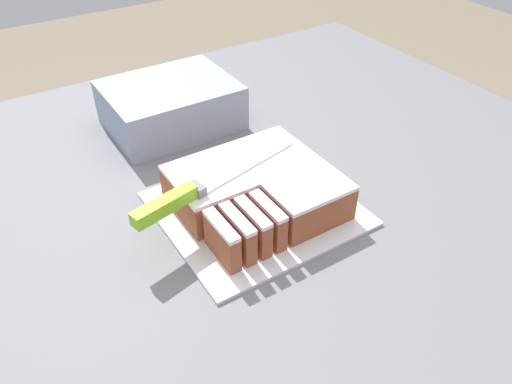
{
  "coord_description": "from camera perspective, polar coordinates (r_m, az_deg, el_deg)",
  "views": [
    {
      "loc": [
        -0.36,
        -0.65,
        1.49
      ],
      "look_at": [
        -0.01,
        -0.1,
        0.99
      ],
      "focal_mm": 35.0,
      "sensor_mm": 36.0,
      "label": 1
    }
  ],
  "objects": [
    {
      "name": "storage_box",
      "position": [
        1.08,
        -9.72,
        9.77
      ],
      "size": [
        0.26,
        0.21,
        0.09
      ],
      "color": "#8C99B2",
      "rests_on": "countertop"
    },
    {
      "name": "cake_board",
      "position": [
        0.85,
        0.0,
        -1.92
      ],
      "size": [
        0.31,
        0.29,
        0.01
      ],
      "color": "silver",
      "rests_on": "countertop"
    },
    {
      "name": "cake",
      "position": [
        0.83,
        0.12,
        0.31
      ],
      "size": [
        0.24,
        0.22,
        0.07
      ],
      "color": "#994C2D",
      "rests_on": "cake_board"
    },
    {
      "name": "knife",
      "position": [
        0.76,
        -7.87,
        -0.24
      ],
      "size": [
        0.32,
        0.1,
        0.02
      ],
      "rotation": [
        0.0,
        0.0,
        0.23
      ],
      "color": "silver",
      "rests_on": "cake"
    },
    {
      "name": "countertop",
      "position": [
        1.26,
        -2.02,
        -16.18
      ],
      "size": [
        1.4,
        1.1,
        0.95
      ],
      "color": "slate",
      "rests_on": "ground_plane"
    }
  ]
}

